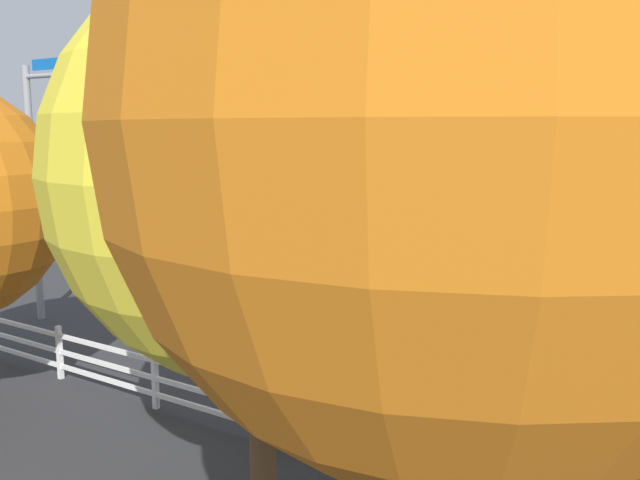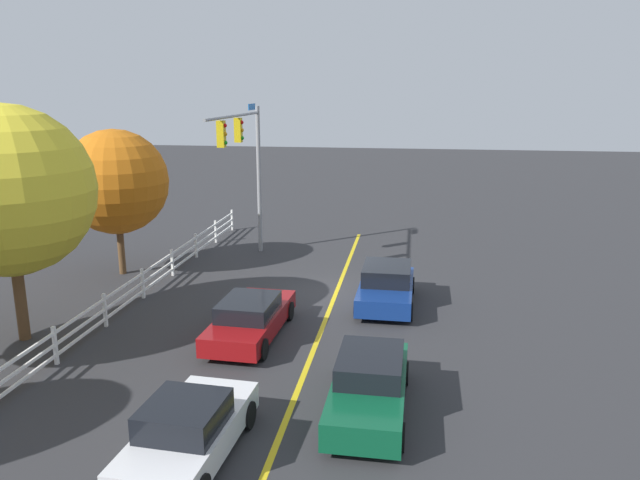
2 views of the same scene
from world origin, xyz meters
The scene contains 8 objects.
ground_plane centered at (0.00, 0.00, 0.00)m, with size 120.00×120.00×0.00m, color #2D2D30.
lane_center_stripe centered at (-4.00, 0.00, 0.00)m, with size 28.00×0.16×0.01m, color gold.
signal_assembly centered at (3.70, 4.44, 4.95)m, with size 7.47×0.38×7.03m.
car_2 centered at (-0.84, -1.97, 0.70)m, with size 4.32×2.04×1.44m.
car_3 centered at (-4.54, 2.14, 0.64)m, with size 4.80×2.04×1.32m.
white_rail_fence centered at (-3.00, 7.11, 0.60)m, with size 26.10×0.10×1.15m.
tree_1 centered at (-9.50, 11.88, 5.27)m, with size 4.29×4.29×7.43m.
tree_2 centered at (-5.78, 9.16, 4.72)m, with size 5.15×5.15×7.30m.
Camera 1 is at (-11.14, 15.82, 5.25)m, focal length 39.17 mm.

